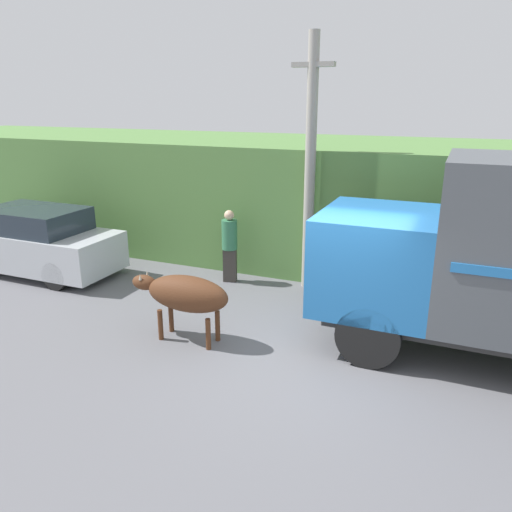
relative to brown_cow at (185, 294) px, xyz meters
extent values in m
plane|color=slate|center=(2.41, 0.11, -0.88)|extent=(60.00, 60.00, 0.00)
cube|color=#568442|center=(2.41, 6.13, 0.66)|extent=(32.00, 5.05, 3.08)
cube|color=#236BB2|center=(3.07, 1.32, 0.64)|extent=(1.93, 2.22, 1.65)
cube|color=#232D38|center=(2.08, 1.32, 0.94)|extent=(0.04, 1.88, 0.58)
cylinder|color=black|center=(3.17, 0.45, -0.36)|extent=(1.05, 0.49, 1.05)
ellipsoid|color=#512D19|center=(0.05, 0.00, 0.01)|extent=(1.56, 0.64, 0.64)
ellipsoid|color=#512D19|center=(-0.85, 0.00, 0.09)|extent=(0.48, 0.28, 0.28)
cone|color=#B7AD93|center=(-0.85, -0.11, 0.23)|extent=(0.06, 0.06, 0.11)
cone|color=#B7AD93|center=(-0.85, 0.11, 0.23)|extent=(0.06, 0.06, 0.11)
cylinder|color=#512D19|center=(-0.44, -0.18, -0.60)|extent=(0.09, 0.09, 0.57)
cylinder|color=#512D19|center=(-0.44, 0.18, -0.60)|extent=(0.09, 0.09, 0.57)
cylinder|color=#512D19|center=(0.53, -0.18, -0.60)|extent=(0.09, 0.09, 0.57)
cylinder|color=#512D19|center=(0.53, 0.18, -0.60)|extent=(0.09, 0.09, 0.57)
cube|color=silver|center=(-5.36, 1.75, -0.25)|extent=(4.38, 1.71, 0.90)
cube|color=#232D38|center=(-5.25, 1.75, 0.47)|extent=(2.41, 1.57, 0.55)
cylinder|color=black|center=(-4.00, 1.04, -0.55)|extent=(0.66, 0.27, 0.66)
cube|color=#38332D|center=(-0.59, 3.03, -0.48)|extent=(0.35, 0.27, 0.80)
cylinder|color=#33724C|center=(-0.59, 3.03, 0.26)|extent=(0.45, 0.45, 0.69)
sphere|color=#DBB28E|center=(-0.59, 3.03, 0.72)|extent=(0.23, 0.23, 0.23)
cylinder|color=#9E998E|center=(1.18, 3.44, 1.86)|extent=(0.23, 0.23, 5.48)
cube|color=#9E998E|center=(1.18, 3.44, 3.94)|extent=(0.90, 0.19, 0.10)
camera|label=1|loc=(4.32, -7.03, 3.29)|focal=35.00mm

